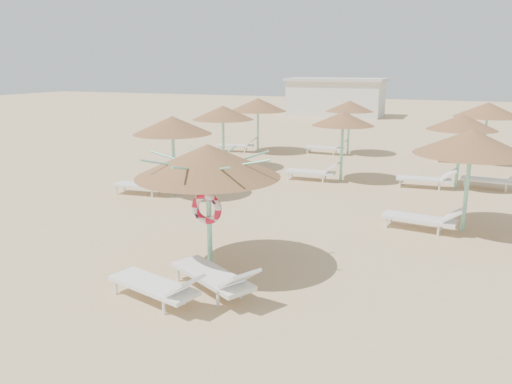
% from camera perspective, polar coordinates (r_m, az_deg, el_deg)
% --- Properties ---
extents(ground, '(120.00, 120.00, 0.00)m').
position_cam_1_polar(ground, '(10.71, -4.04, -9.45)').
color(ground, tan).
rests_on(ground, ground).
extents(main_palapa, '(3.05, 3.05, 2.73)m').
position_cam_1_polar(main_palapa, '(10.41, -5.53, 3.53)').
color(main_palapa, '#7FDCBB').
rests_on(main_palapa, ground).
extents(lounger_main_a, '(2.12, 1.11, 0.74)m').
position_cam_1_polar(lounger_main_a, '(9.54, -11.14, -10.44)').
color(lounger_main_a, white).
rests_on(lounger_main_a, ground).
extents(lounger_main_b, '(2.21, 1.61, 0.79)m').
position_cam_1_polar(lounger_main_b, '(9.73, -4.59, -9.56)').
color(lounger_main_b, white).
rests_on(lounger_main_b, ground).
extents(palapa_field, '(18.83, 13.65, 2.73)m').
position_cam_1_polar(palapa_field, '(19.23, 13.68, 7.96)').
color(palapa_field, '#7FDCBB').
rests_on(palapa_field, ground).
extents(service_hut, '(8.40, 4.40, 3.25)m').
position_cam_1_polar(service_hut, '(45.06, 9.12, 10.68)').
color(service_hut, silver).
rests_on(service_hut, ground).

